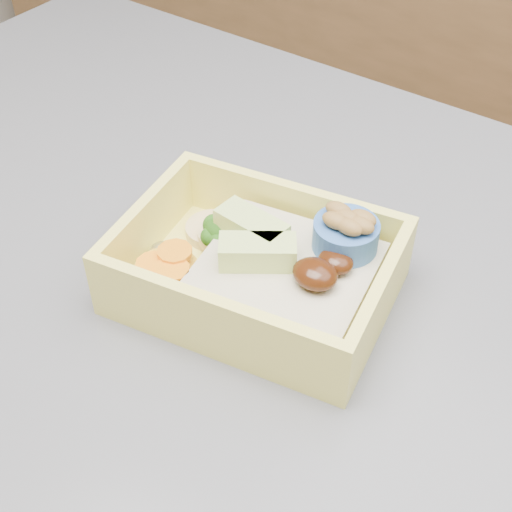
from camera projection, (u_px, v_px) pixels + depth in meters
The scene contains 1 object.
bento_box at pixel (264, 269), 0.47m from camera, with size 0.20×0.16×0.06m.
Camera 1 is at (0.05, -0.26, 1.27)m, focal length 50.00 mm.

